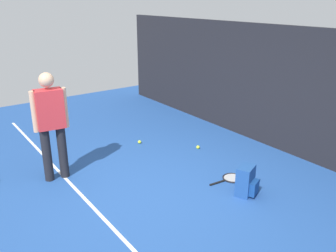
# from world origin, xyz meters

# --- Properties ---
(ground_plane) EXTENTS (12.00, 12.00, 0.00)m
(ground_plane) POSITION_xyz_m (0.00, 0.00, 0.00)
(ground_plane) COLOR #234C93
(back_fence) EXTENTS (10.00, 0.10, 2.27)m
(back_fence) POSITION_xyz_m (0.00, 3.00, 1.13)
(back_fence) COLOR black
(back_fence) RESTS_ON ground
(court_line) EXTENTS (9.00, 0.05, 0.00)m
(court_line) POSITION_xyz_m (0.00, -0.74, 0.00)
(court_line) COLOR white
(court_line) RESTS_ON ground
(tennis_player) EXTENTS (0.27, 0.53, 1.70)m
(tennis_player) POSITION_xyz_m (-1.30, -0.83, 0.97)
(tennis_player) COLOR black
(tennis_player) RESTS_ON ground
(tennis_racket) EXTENTS (0.35, 0.63, 0.03)m
(tennis_racket) POSITION_xyz_m (0.36, 1.38, 0.01)
(tennis_racket) COLOR black
(tennis_racket) RESTS_ON ground
(backpack) EXTENTS (0.36, 0.35, 0.44)m
(backpack) POSITION_xyz_m (0.80, 1.22, 0.21)
(backpack) COLOR #1E478C
(backpack) RESTS_ON ground
(tennis_ball_by_fence) EXTENTS (0.07, 0.07, 0.07)m
(tennis_ball_by_fence) POSITION_xyz_m (-1.75, 0.97, 0.03)
(tennis_ball_by_fence) COLOR #CCE033
(tennis_ball_by_fence) RESTS_ON ground
(tennis_ball_mid_court) EXTENTS (0.07, 0.07, 0.07)m
(tennis_ball_mid_court) POSITION_xyz_m (-0.87, 1.74, 0.03)
(tennis_ball_mid_court) COLOR #CCE033
(tennis_ball_mid_court) RESTS_ON ground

